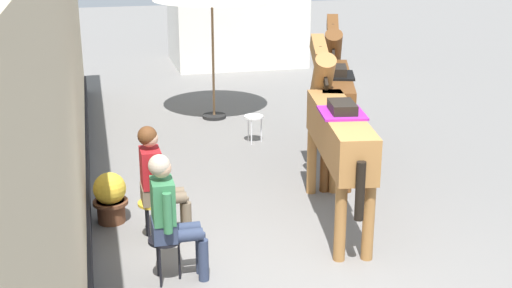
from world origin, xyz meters
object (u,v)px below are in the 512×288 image
(seated_visitor_near, at_px, (170,212))
(flower_planter_far, at_px, (110,197))
(seated_visitor_far, at_px, (157,177))
(spare_stool_white, at_px, (254,119))
(saddled_horse_near, at_px, (337,130))
(saddled_horse_far, at_px, (335,90))

(seated_visitor_near, bearing_deg, flower_planter_far, 109.10)
(seated_visitor_far, bearing_deg, spare_stool_white, 59.71)
(saddled_horse_near, relative_size, spare_stool_white, 6.48)
(seated_visitor_far, relative_size, spare_stool_white, 3.02)
(seated_visitor_far, distance_m, flower_planter_far, 0.93)
(seated_visitor_near, xyz_separation_m, flower_planter_far, (-0.56, 1.61, -0.44))
(seated_visitor_near, height_order, flower_planter_far, seated_visitor_near)
(flower_planter_far, bearing_deg, seated_visitor_near, -70.90)
(saddled_horse_near, height_order, spare_stool_white, saddled_horse_near)
(saddled_horse_far, relative_size, spare_stool_white, 6.31)
(seated_visitor_near, xyz_separation_m, saddled_horse_far, (2.80, 2.94, 0.38))
(spare_stool_white, bearing_deg, saddled_horse_far, -54.93)
(seated_visitor_far, xyz_separation_m, saddled_horse_far, (2.83, 1.95, 0.38))
(saddled_horse_near, xyz_separation_m, saddled_horse_far, (0.64, 1.87, 0.00))
(saddled_horse_near, bearing_deg, seated_visitor_far, -177.85)
(seated_visitor_far, relative_size, saddled_horse_near, 0.47)
(saddled_horse_far, xyz_separation_m, spare_stool_white, (-0.92, 1.31, -0.76))
(saddled_horse_far, xyz_separation_m, flower_planter_far, (-3.35, -1.33, -0.82))
(seated_visitor_far, height_order, saddled_horse_far, saddled_horse_far)
(seated_visitor_far, relative_size, saddled_horse_far, 0.48)
(seated_visitor_far, height_order, flower_planter_far, seated_visitor_far)
(flower_planter_far, bearing_deg, saddled_horse_near, -11.34)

